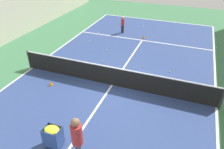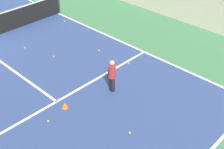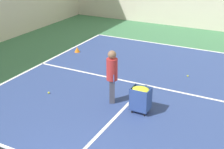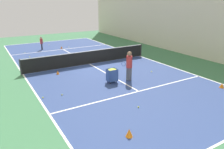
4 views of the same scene
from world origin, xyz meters
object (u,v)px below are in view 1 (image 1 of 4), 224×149
(tennis_net, at_px, (112,76))
(training_cone_0, at_px, (51,83))
(player_near_baseline, at_px, (123,24))
(coach_at_net, at_px, (77,137))
(ball_cart, at_px, (53,134))

(tennis_net, height_order, training_cone_0, tennis_net)
(player_near_baseline, distance_m, training_cone_0, 8.26)
(coach_at_net, relative_size, training_cone_0, 7.00)
(tennis_net, bearing_deg, coach_at_net, 96.99)
(player_near_baseline, bearing_deg, training_cone_0, 6.97)
(coach_at_net, height_order, ball_cart, coach_at_net)
(player_near_baseline, height_order, ball_cart, player_near_baseline)
(training_cone_0, bearing_deg, player_near_baseline, -97.12)
(tennis_net, relative_size, ball_cart, 11.70)
(tennis_net, distance_m, training_cone_0, 3.08)
(tennis_net, bearing_deg, ball_cart, 82.72)
(ball_cart, height_order, training_cone_0, ball_cart)
(tennis_net, relative_size, player_near_baseline, 7.73)
(player_near_baseline, xyz_separation_m, ball_cart, (-1.28, 11.33, -0.15))
(coach_at_net, relative_size, ball_cart, 2.10)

